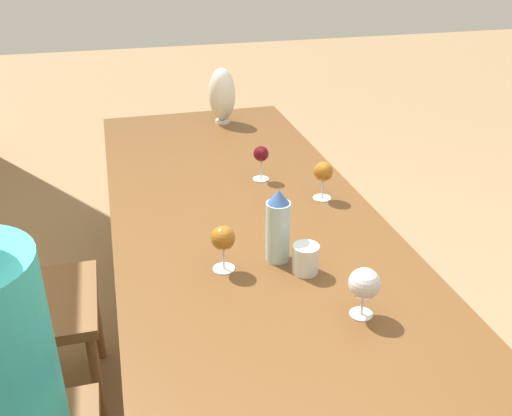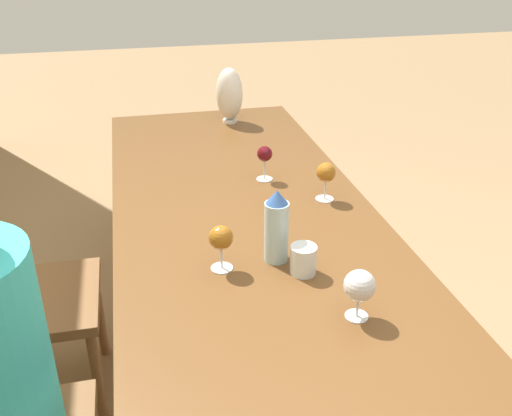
{
  "view_description": "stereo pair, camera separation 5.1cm",
  "coord_description": "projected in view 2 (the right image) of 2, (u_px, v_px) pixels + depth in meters",
  "views": [
    {
      "loc": [
        -1.31,
        0.4,
        1.64
      ],
      "look_at": [
        0.24,
        0.0,
        0.82
      ],
      "focal_mm": 40.0,
      "sensor_mm": 36.0,
      "label": 1
    },
    {
      "loc": [
        -1.32,
        0.36,
        1.64
      ],
      "look_at": [
        0.24,
        0.0,
        0.82
      ],
      "focal_mm": 40.0,
      "sensor_mm": 36.0,
      "label": 2
    }
  ],
  "objects": [
    {
      "name": "chair_far",
      "position": [
        8.0,
        287.0,
        1.96
      ],
      "size": [
        0.44,
        0.44,
        0.96
      ],
      "color": "brown",
      "rests_on": "ground_plane"
    },
    {
      "name": "water_tumbler",
      "position": [
        303.0,
        260.0,
        1.63
      ],
      "size": [
        0.08,
        0.08,
        0.09
      ],
      "color": "silver",
      "rests_on": "dining_table"
    },
    {
      "name": "wine_glass_4",
      "position": [
        326.0,
        173.0,
        2.04
      ],
      "size": [
        0.07,
        0.07,
        0.14
      ],
      "color": "silver",
      "rests_on": "dining_table"
    },
    {
      "name": "wine_glass_1",
      "position": [
        265.0,
        155.0,
        2.19
      ],
      "size": [
        0.06,
        0.06,
        0.14
      ],
      "color": "silver",
      "rests_on": "dining_table"
    },
    {
      "name": "vase",
      "position": [
        229.0,
        95.0,
        2.8
      ],
      "size": [
        0.13,
        0.13,
        0.27
      ],
      "color": "silver",
      "rests_on": "dining_table"
    },
    {
      "name": "dining_table",
      "position": [
        274.0,
        292.0,
        1.66
      ],
      "size": [
        3.19,
        0.91,
        0.72
      ],
      "color": "brown",
      "rests_on": "ground_plane"
    },
    {
      "name": "wine_glass_2",
      "position": [
        221.0,
        239.0,
        1.63
      ],
      "size": [
        0.07,
        0.07,
        0.14
      ],
      "color": "silver",
      "rests_on": "dining_table"
    },
    {
      "name": "wine_glass_3",
      "position": [
        360.0,
        286.0,
        1.43
      ],
      "size": [
        0.08,
        0.08,
        0.14
      ],
      "color": "silver",
      "rests_on": "dining_table"
    },
    {
      "name": "water_bottle",
      "position": [
        276.0,
        227.0,
        1.67
      ],
      "size": [
        0.07,
        0.07,
        0.23
      ],
      "color": "#ADCCD6",
      "rests_on": "dining_table"
    }
  ]
}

